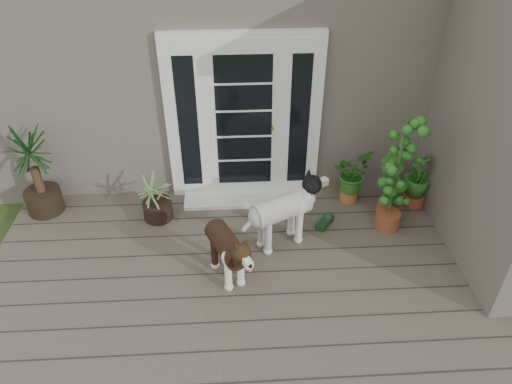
{
  "coord_description": "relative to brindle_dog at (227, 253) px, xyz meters",
  "views": [
    {
      "loc": [
        -0.35,
        -2.59,
        3.78
      ],
      "look_at": [
        -0.1,
        1.75,
        0.7
      ],
      "focal_mm": 32.82,
      "sensor_mm": 36.0,
      "label": 1
    }
  ],
  "objects": [
    {
      "name": "deck",
      "position": [
        0.45,
        -0.62,
        -0.39
      ],
      "size": [
        6.2,
        4.6,
        0.12
      ],
      "primitive_type": "cube",
      "color": "#6B5B4C",
      "rests_on": "ground"
    },
    {
      "name": "house_main",
      "position": [
        0.45,
        3.63,
        1.1
      ],
      "size": [
        7.4,
        4.0,
        3.1
      ],
      "primitive_type": "cube",
      "color": "#665E54",
      "rests_on": "ground"
    },
    {
      "name": "door_unit",
      "position": [
        0.25,
        1.58,
        0.74
      ],
      "size": [
        1.9,
        0.14,
        2.15
      ],
      "primitive_type": "cube",
      "color": "white",
      "rests_on": "deck"
    },
    {
      "name": "door_step",
      "position": [
        0.25,
        1.38,
        -0.31
      ],
      "size": [
        1.6,
        0.4,
        0.05
      ],
      "primitive_type": "cube",
      "color": "white",
      "rests_on": "deck"
    },
    {
      "name": "brindle_dog",
      "position": [
        0.0,
        0.0,
        0.0
      ],
      "size": [
        0.64,
        0.86,
        0.66
      ],
      "primitive_type": null,
      "rotation": [
        0.0,
        0.0,
        3.57
      ],
      "color": "#351E13",
      "rests_on": "deck"
    },
    {
      "name": "white_dog",
      "position": [
        0.62,
        0.5,
        0.04
      ],
      "size": [
        0.98,
        0.74,
        0.75
      ],
      "primitive_type": null,
      "rotation": [
        0.0,
        0.0,
        -1.11
      ],
      "color": "white",
      "rests_on": "deck"
    },
    {
      "name": "spider_plant",
      "position": [
        -0.86,
        1.06,
        -0.01
      ],
      "size": [
        0.64,
        0.64,
        0.64
      ],
      "primitive_type": null,
      "rotation": [
        0.0,
        0.0,
        0.08
      ],
      "color": "#7E955B",
      "rests_on": "deck"
    },
    {
      "name": "yucca",
      "position": [
        -2.3,
        1.3,
        0.28
      ],
      "size": [
        1.07,
        1.07,
        1.21
      ],
      "primitive_type": null,
      "rotation": [
        0.0,
        0.0,
        -0.34
      ],
      "color": "black",
      "rests_on": "deck"
    },
    {
      "name": "herb_a",
      "position": [
        1.6,
        1.3,
        -0.02
      ],
      "size": [
        0.68,
        0.68,
        0.63
      ],
      "primitive_type": "imported",
      "rotation": [
        0.0,
        0.0,
        1.0
      ],
      "color": "#17521D",
      "rests_on": "deck"
    },
    {
      "name": "herb_b",
      "position": [
        2.04,
        1.01,
        -0.04
      ],
      "size": [
        0.55,
        0.55,
        0.59
      ],
      "primitive_type": "imported",
      "rotation": [
        0.0,
        0.0,
        2.48
      ],
      "color": "#18571B",
      "rests_on": "deck"
    },
    {
      "name": "herb_c",
      "position": [
        2.41,
        1.17,
        -0.03
      ],
      "size": [
        0.54,
        0.54,
        0.61
      ],
      "primitive_type": "imported",
      "rotation": [
        0.0,
        0.0,
        4.12
      ],
      "color": "#165017",
      "rests_on": "deck"
    },
    {
      "name": "sapling",
      "position": [
        1.94,
        0.72,
        0.46
      ],
      "size": [
        0.58,
        0.58,
        1.57
      ],
      "primitive_type": null,
      "rotation": [
        0.0,
        0.0,
        -0.29
      ],
      "color": "#1F4D16",
      "rests_on": "deck"
    },
    {
      "name": "clog_left",
      "position": [
        0.59,
        1.11,
        -0.29
      ],
      "size": [
        0.13,
        0.28,
        0.08
      ],
      "primitive_type": null,
      "rotation": [
        0.0,
        0.0,
        0.01
      ],
      "color": "#15361F",
      "rests_on": "deck"
    },
    {
      "name": "clog_right",
      "position": [
        1.19,
        0.79,
        -0.28
      ],
      "size": [
        0.32,
        0.36,
        0.1
      ],
      "primitive_type": null,
      "rotation": [
        0.0,
        0.0,
        -0.65
      ],
      "color": "#163719",
      "rests_on": "deck"
    }
  ]
}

